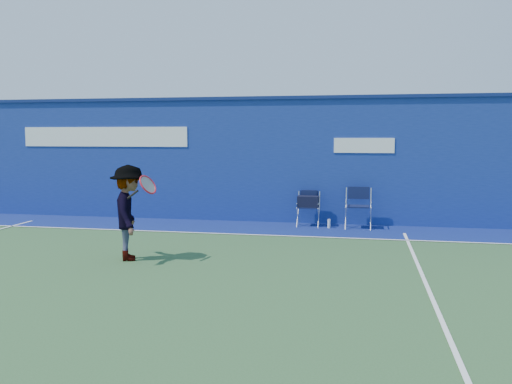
% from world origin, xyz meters
% --- Properties ---
extents(ground, '(80.00, 80.00, 0.00)m').
position_xyz_m(ground, '(0.00, 0.00, 0.00)').
color(ground, '#30542D').
rests_on(ground, ground).
extents(stadium_wall, '(24.00, 0.50, 3.08)m').
position_xyz_m(stadium_wall, '(-0.00, 5.20, 1.55)').
color(stadium_wall, navy).
rests_on(stadium_wall, ground).
extents(out_of_bounds_strip, '(24.00, 1.80, 0.01)m').
position_xyz_m(out_of_bounds_strip, '(0.00, 4.10, 0.00)').
color(out_of_bounds_strip, navy).
rests_on(out_of_bounds_strip, ground).
extents(court_lines, '(24.00, 12.00, 0.01)m').
position_xyz_m(court_lines, '(0.00, 0.60, 0.01)').
color(court_lines, white).
rests_on(court_lines, out_of_bounds_strip).
extents(directors_chair_left, '(0.50, 0.46, 0.84)m').
position_xyz_m(directors_chair_left, '(2.34, 4.59, 0.36)').
color(directors_chair_left, silver).
rests_on(directors_chair_left, ground).
extents(directors_chair_right, '(0.56, 0.51, 0.94)m').
position_xyz_m(directors_chair_right, '(3.50, 4.51, 0.30)').
color(directors_chair_right, silver).
rests_on(directors_chair_right, ground).
extents(water_bottle, '(0.07, 0.07, 0.22)m').
position_xyz_m(water_bottle, '(2.84, 4.39, 0.11)').
color(water_bottle, silver).
rests_on(water_bottle, ground).
extents(tennis_player, '(1.04, 1.21, 1.64)m').
position_xyz_m(tennis_player, '(-0.34, 0.55, 0.82)').
color(tennis_player, '#EA4738').
rests_on(tennis_player, ground).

